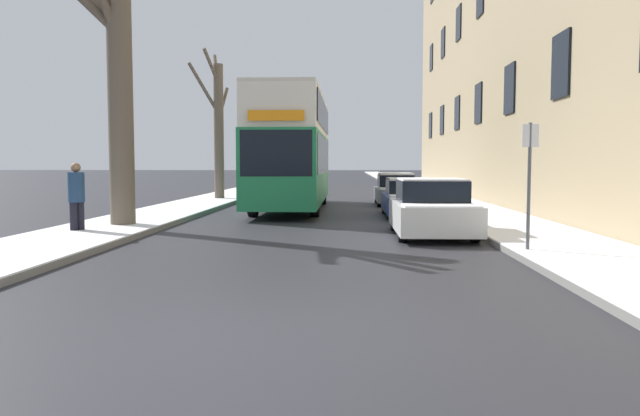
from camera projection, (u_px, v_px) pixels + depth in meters
ground_plane at (259, 335)px, 6.70m from camera, size 320.00×320.00×0.00m
sidewalk_left at (281, 182)px, 59.75m from camera, size 2.72×130.00×0.16m
sidewalk_right at (396, 182)px, 59.25m from camera, size 2.72×130.00×0.16m
terrace_facade_right at (583, 2)px, 27.78m from camera, size 9.10×43.87×17.99m
bare_tree_left_0 at (117, 81)px, 16.96m from camera, size 2.34×1.58×7.77m
bare_tree_left_1 at (218, 126)px, 30.00m from camera, size 1.84×2.74×7.30m
double_decker_bus at (293, 146)px, 24.70m from camera, size 2.50×11.43×4.46m
parked_car_0 at (432, 209)px, 15.75m from camera, size 1.90×4.08×1.45m
parked_car_1 at (409, 198)px, 21.60m from camera, size 1.74×4.20×1.33m
parked_car_2 at (395, 190)px, 27.84m from camera, size 1.76×4.32×1.41m
pedestrian_left_sidewalk at (77, 196)px, 15.66m from camera, size 0.40×0.40×1.85m
street_sign_post at (529, 181)px, 12.09m from camera, size 0.32×0.07×2.62m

